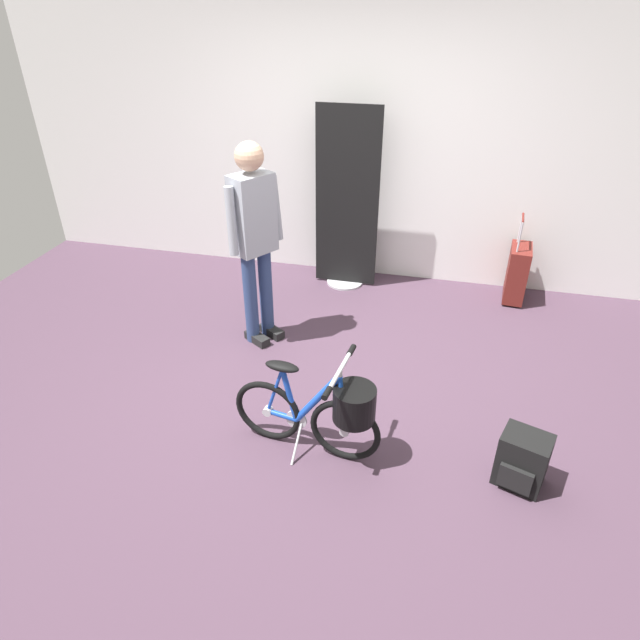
{
  "coord_description": "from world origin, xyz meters",
  "views": [
    {
      "loc": [
        0.82,
        -3.09,
        2.58
      ],
      "look_at": [
        0.05,
        0.13,
        0.55
      ],
      "focal_mm": 30.67,
      "sensor_mm": 36.0,
      "label": 1
    }
  ],
  "objects": [
    {
      "name": "floor_banner_stand",
      "position": [
        -0.08,
        1.77,
        0.78
      ],
      "size": [
        0.6,
        0.36,
        1.72
      ],
      "color": "#B7B7BC",
      "rests_on": "ground_plane"
    },
    {
      "name": "backpack_on_floor",
      "position": [
        1.44,
        -0.55,
        0.18
      ],
      "size": [
        0.33,
        0.31,
        0.36
      ],
      "color": "black",
      "rests_on": "ground_plane"
    },
    {
      "name": "ground_plane",
      "position": [
        0.0,
        0.0,
        0.0
      ],
      "size": [
        7.04,
        7.04,
        0.0
      ],
      "primitive_type": "plane",
      "color": "#473342"
    },
    {
      "name": "back_wall",
      "position": [
        0.0,
        2.12,
        1.55
      ],
      "size": [
        7.04,
        0.1,
        3.1
      ],
      "primitive_type": "cube",
      "color": "white",
      "rests_on": "ground_plane"
    },
    {
      "name": "rolling_suitcase",
      "position": [
        1.55,
        1.81,
        0.28
      ],
      "size": [
        0.21,
        0.37,
        0.83
      ],
      "color": "maroon",
      "rests_on": "ground_plane"
    },
    {
      "name": "folding_bike_foreground",
      "position": [
        0.25,
        -0.58,
        0.35
      ],
      "size": [
        0.98,
        0.53,
        0.7
      ],
      "color": "black",
      "rests_on": "ground_plane"
    },
    {
      "name": "visitor_near_wall",
      "position": [
        -0.59,
        0.63,
        0.94
      ],
      "size": [
        0.38,
        0.45,
        1.64
      ],
      "color": "navy",
      "rests_on": "ground_plane"
    }
  ]
}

